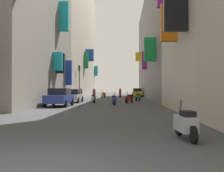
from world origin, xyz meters
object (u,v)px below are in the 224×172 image
at_px(parked_car_blue, 59,97).
at_px(parked_car_yellow, 137,92).
at_px(traffic_light_near_corner, 79,76).
at_px(scooter_blue, 114,100).
at_px(scooter_orange, 103,95).
at_px(scooter_green, 138,97).
at_px(scooter_silver, 186,124).
at_px(pedestrian_near_left, 81,94).
at_px(parked_car_silver, 72,95).
at_px(pedestrian_crossing, 94,94).
at_px(scooter_white, 94,98).
at_px(scooter_red, 129,98).
at_px(pedestrian_near_right, 120,93).

distance_m(parked_car_blue, parked_car_yellow, 28.68).
bearing_deg(traffic_light_near_corner, scooter_blue, -68.84).
bearing_deg(scooter_orange, scooter_green, -67.67).
relative_size(scooter_silver, pedestrian_near_left, 1.11).
height_order(parked_car_blue, scooter_silver, parked_car_blue).
height_order(parked_car_silver, pedestrian_near_left, pedestrian_near_left).
height_order(scooter_orange, scooter_blue, same).
distance_m(parked_car_yellow, scooter_silver, 42.76).
height_order(parked_car_silver, pedestrian_crossing, pedestrian_crossing).
xyz_separation_m(parked_car_yellow, scooter_blue, (-3.24, -25.58, -0.33)).
bearing_deg(pedestrian_near_left, pedestrian_crossing, -35.63).
relative_size(scooter_white, traffic_light_near_corner, 0.37).
bearing_deg(pedestrian_crossing, pedestrian_near_left, 144.37).
bearing_deg(scooter_red, scooter_white, -178.82).
bearing_deg(scooter_green, scooter_red, -104.15).
bearing_deg(traffic_light_near_corner, pedestrian_crossing, -55.32).
height_order(parked_car_blue, pedestrian_crossing, pedestrian_crossing).
bearing_deg(scooter_red, scooter_silver, -86.45).
height_order(parked_car_silver, traffic_light_near_corner, traffic_light_near_corner).
distance_m(scooter_green, pedestrian_crossing, 5.89).
xyz_separation_m(scooter_silver, pedestrian_near_right, (-2.45, 36.36, 0.32)).
height_order(parked_car_blue, scooter_white, parked_car_blue).
relative_size(scooter_silver, traffic_light_near_corner, 0.38).
bearing_deg(parked_car_blue, scooter_green, 55.06).
relative_size(parked_car_blue, scooter_blue, 2.30).
bearing_deg(pedestrian_crossing, scooter_white, -84.11).
bearing_deg(scooter_white, parked_car_silver, 156.10).
relative_size(pedestrian_crossing, pedestrian_near_left, 0.97).
height_order(parked_car_yellow, parked_car_silver, parked_car_yellow).
height_order(pedestrian_near_right, traffic_light_near_corner, traffic_light_near_corner).
bearing_deg(scooter_green, pedestrian_crossing, 157.06).
xyz_separation_m(scooter_silver, scooter_red, (-1.29, 20.80, 0.00)).
height_order(scooter_silver, pedestrian_near_right, pedestrian_near_right).
bearing_deg(parked_car_blue, scooter_red, 43.87).
bearing_deg(scooter_red, pedestrian_near_right, 94.28).
bearing_deg(scooter_blue, pedestrian_crossing, 105.76).
relative_size(scooter_silver, scooter_green, 0.97).
relative_size(parked_car_yellow, scooter_green, 2.26).
xyz_separation_m(scooter_silver, scooter_green, (-0.19, 25.15, 0.00)).
bearing_deg(traffic_light_near_corner, parked_car_blue, -86.87).
bearing_deg(pedestrian_crossing, pedestrian_near_right, 70.50).
bearing_deg(scooter_green, pedestrian_near_right, 101.39).
height_order(parked_car_yellow, scooter_orange, parked_car_yellow).
bearing_deg(traffic_light_near_corner, parked_car_yellow, 53.93).
bearing_deg(scooter_green, parked_car_yellow, 87.68).
xyz_separation_m(parked_car_silver, scooter_red, (6.05, -1.00, -0.28)).
height_order(parked_car_blue, parked_car_yellow, parked_car_yellow).
bearing_deg(parked_car_silver, traffic_light_near_corner, 94.47).
distance_m(scooter_white, scooter_blue, 4.18).
relative_size(scooter_red, pedestrian_near_left, 1.19).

